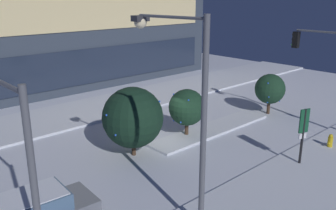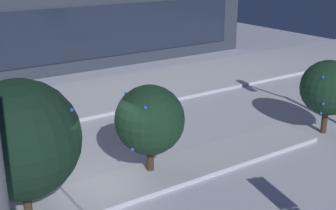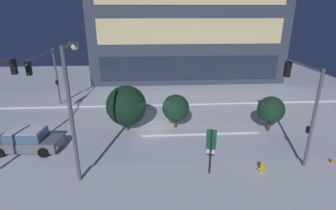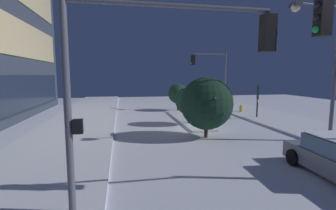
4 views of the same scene
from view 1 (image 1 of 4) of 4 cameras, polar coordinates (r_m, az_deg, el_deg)
ground at (r=19.95m, az=-1.48°, el=-6.33°), size 52.00×52.00×0.00m
curb_strip_near at (r=15.51m, az=18.67°, el=-14.30°), size 52.00×5.20×0.14m
curb_strip_far at (r=26.03m, az=-12.96°, el=-0.95°), size 52.00×5.20×0.14m
median_strip at (r=22.15m, az=6.92°, el=-3.83°), size 9.00×1.80×0.14m
traffic_light_corner_near_right at (r=23.41m, az=23.74°, el=6.24°), size 0.32×3.94×6.02m
street_lamp_arched at (r=11.86m, az=2.36°, el=2.06°), size 0.62×3.17×7.37m
fire_hydrant at (r=21.15m, az=24.19°, el=-5.32°), size 0.48×0.26×0.84m
parking_info_sign at (r=18.11m, az=20.54°, el=-3.74°), size 0.54×0.22×2.86m
decorated_tree_median at (r=20.54m, az=3.00°, el=-0.39°), size 2.09×2.09×2.82m
decorated_tree_left_of_median at (r=25.56m, az=15.78°, el=2.44°), size 2.05×2.05×2.79m
decorated_tree_right_of_median at (r=18.13m, az=-5.57°, el=-1.98°), size 3.08×3.10×3.57m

